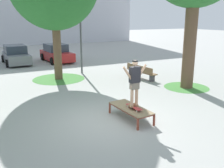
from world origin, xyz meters
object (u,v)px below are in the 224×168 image
Objects in this scene: park_bench at (141,71)px; car_grey at (16,55)px; skate_box at (131,109)px; light_post at (80,15)px; skater at (135,80)px; skateboard at (134,107)px; car_red at (56,53)px.

car_grey is at bearing 124.37° from park_bench.
light_post is at bearing 81.51° from skate_box.
skateboard is at bearing -87.59° from skater.
skater reaches higher than skate_box.
skater is 8.98m from light_post.
car_grey is (-2.23, 14.51, 0.15)m from skateboard.
skater reaches higher than car_red.
skater is at bearing -125.77° from park_bench.
skate_box is at bearing 93.86° from skater.
car_grey is at bearing 98.83° from skate_box.
car_red is 6.34m from light_post.
skater is at bearing -98.20° from light_post.
light_post is (1.24, 8.59, 2.29)m from skater.
skateboard is 0.33× the size of park_bench.
park_bench is at bearing -49.10° from light_post.
skate_box is 0.80× the size of park_bench.
car_grey is 1.75× the size of park_bench.
light_post reaches higher than skateboard.
skate_box is at bearing -94.23° from car_red.
skater is 14.70m from car_grey.
car_grey is 10.95m from park_bench.
skater is at bearing 92.41° from skateboard.
car_grey and car_red have the same top height.
skater is 0.70× the size of park_bench.
park_bench is (3.94, 5.47, -1.08)m from skater.
light_post reaches higher than park_bench.
skateboard is at bearing -125.76° from park_bench.
skate_box is 1.15× the size of skater.
skater reaches higher than skateboard.
park_bench is at bearing -71.24° from car_red.
skate_box is at bearing 93.85° from skateboard.
skater is 6.83m from park_bench.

